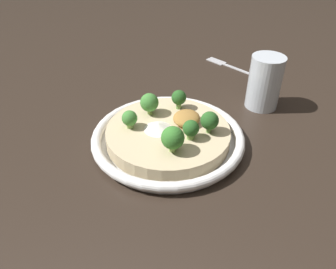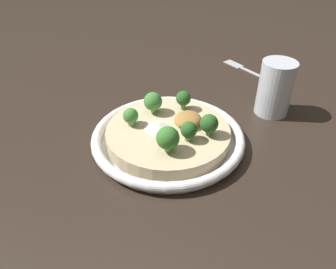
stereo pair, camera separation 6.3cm
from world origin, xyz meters
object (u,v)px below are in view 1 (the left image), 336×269
object	(u,v)px
broccoli_back_right	(173,138)
fork_utensil	(228,65)
broccoli_back	(191,129)
broccoli_front_right	(130,119)
broccoli_back_left	(210,121)
risotto_bowl	(168,136)
broccoli_front	(149,103)
drinking_glass	(265,82)
broccoli_left	(177,98)

from	to	relation	value
broccoli_back_right	fork_utensil	xyz separation A→B (m)	(-0.46, 0.04, -0.06)
broccoli_back	broccoli_front_right	bearing A→B (deg)	-90.81
broccoli_back_left	broccoli_back	xyz separation A→B (m)	(0.03, -0.03, -0.00)
risotto_bowl	fork_utensil	size ratio (longest dim) A/B	1.71
broccoli_back_left	broccoli_front_right	bearing A→B (deg)	-79.32
broccoli_front	drinking_glass	bearing A→B (deg)	126.14
broccoli_back_left	fork_utensil	bearing A→B (deg)	-177.91
risotto_bowl	drinking_glass	size ratio (longest dim) A/B	2.47
broccoli_back_left	fork_utensil	size ratio (longest dim) A/B	0.25
broccoli_front	broccoli_front_right	xyz separation A→B (m)	(0.06, -0.02, -0.01)
broccoli_left	broccoli_back_left	distance (m)	0.10
broccoli_back_right	broccoli_front_right	bearing A→B (deg)	-115.30
fork_utensil	risotto_bowl	bearing A→B (deg)	111.03
broccoli_front_right	broccoli_back_left	size ratio (longest dim) A/B	0.84
broccoli_front	drinking_glass	world-z (taller)	drinking_glass
risotto_bowl	broccoli_left	xyz separation A→B (m)	(-0.08, -0.00, 0.04)
broccoli_back	drinking_glass	bearing A→B (deg)	151.73
broccoli_front	broccoli_left	distance (m)	0.06
broccoli_front	broccoli_left	size ratio (longest dim) A/B	1.09
broccoli_back_right	broccoli_front	distance (m)	0.13
broccoli_back_right	drinking_glass	world-z (taller)	drinking_glass
risotto_bowl	broccoli_left	size ratio (longest dim) A/B	7.21
broccoli_back_right	broccoli_left	world-z (taller)	broccoli_back_right
broccoli_back_left	broccoli_left	bearing A→B (deg)	-129.55
broccoli_back	drinking_glass	size ratio (longest dim) A/B	0.31
broccoli_back_left	risotto_bowl	bearing A→B (deg)	-81.51
broccoli_back_right	broccoli_back_left	distance (m)	0.09
broccoli_back_right	broccoli_back_left	world-z (taller)	broccoli_back_right
broccoli_front	drinking_glass	xyz separation A→B (m)	(-0.16, 0.22, -0.00)
broccoli_back_right	risotto_bowl	bearing A→B (deg)	-156.61
broccoli_left	fork_utensil	xyz separation A→B (m)	(-0.32, 0.07, -0.06)
broccoli_back_right	fork_utensil	distance (m)	0.46
broccoli_left	fork_utensil	world-z (taller)	broccoli_left
broccoli_back_left	fork_utensil	distance (m)	0.39
risotto_bowl	broccoli_left	bearing A→B (deg)	-176.69
broccoli_back_left	drinking_glass	world-z (taller)	drinking_glass
broccoli_front_right	fork_utensil	bearing A→B (deg)	162.22
broccoli_back_right	drinking_glass	distance (m)	0.29
broccoli_front	drinking_glass	distance (m)	0.27
risotto_bowl	broccoli_front_right	size ratio (longest dim) A/B	8.26
risotto_bowl	broccoli_left	world-z (taller)	broccoli_left
broccoli_back_right	fork_utensil	world-z (taller)	broccoli_back_right
broccoli_front	broccoli_left	xyz separation A→B (m)	(-0.04, 0.05, -0.00)
broccoli_front	fork_utensil	world-z (taller)	broccoli_front
broccoli_front_right	drinking_glass	bearing A→B (deg)	132.41
broccoli_left	broccoli_front_right	size ratio (longest dim) A/B	1.15
risotto_bowl	broccoli_back_right	size ratio (longest dim) A/B	6.10
broccoli_front_right	drinking_glass	xyz separation A→B (m)	(-0.21, 0.23, 0.01)
broccoli_back	fork_utensil	bearing A→B (deg)	178.07
broccoli_back_left	broccoli_back	distance (m)	0.04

